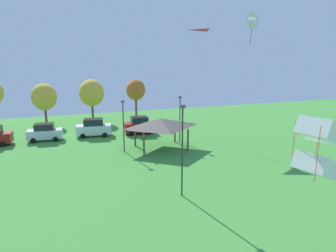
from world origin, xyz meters
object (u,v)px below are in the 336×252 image
Objects in this scene: kite_flying_5 at (252,20)px; treeline_tree_4 at (136,90)px; kite_flying_3 at (317,148)px; parked_car_rightmost_in_row at (139,125)px; kite_flying_1 at (209,38)px; parked_car_second_from_left at (45,132)px; light_post_1 at (123,123)px; treeline_tree_3 at (92,93)px; light_post_0 at (182,146)px; treeline_tree_2 at (44,97)px; parked_car_third_from_left at (94,128)px; light_post_2 at (180,116)px; park_pavilion at (161,123)px.

treeline_tree_4 is at bearing 126.82° from kite_flying_5.
parked_car_rightmost_in_row is at bearing 88.01° from kite_flying_3.
kite_flying_1 is at bearing 71.00° from kite_flying_3.
parked_car_second_from_left is 0.74× the size of light_post_1.
kite_flying_1 reaches higher than parked_car_second_from_left.
parked_car_second_from_left is 12.66m from treeline_tree_3.
parked_car_rightmost_in_row is (-13.82, 4.94, -13.78)m from kite_flying_5.
kite_flying_1 is 0.61× the size of light_post_0.
light_post_0 is at bearing -83.21° from treeline_tree_3.
treeline_tree_4 is (-11.67, 15.59, -10.07)m from kite_flying_5.
light_post_1 is 19.74m from treeline_tree_2.
kite_flying_3 is 42.08m from treeline_tree_4.
light_post_2 is at bearing -24.67° from parked_car_third_from_left.
light_post_1 is at bearing 99.07° from light_post_0.
parked_car_rightmost_in_row is at bearing -101.41° from treeline_tree_4.
light_post_2 reaches higher than parked_car_second_from_left.
kite_flying_3 is at bearing -90.08° from parked_car_rightmost_in_row.
light_post_2 is (9.89, -6.32, 2.09)m from parked_car_third_from_left.
kite_flying_5 is at bearing -30.36° from treeline_tree_2.
kite_flying_1 reaches higher than park_pavilion.
kite_flying_5 is at bearing 43.50° from light_post_0.
light_post_1 is 17.92m from treeline_tree_3.
kite_flying_3 is 24.45m from light_post_1.
treeline_tree_3 is (-13.43, 14.81, -8.08)m from kite_flying_1.
kite_flying_5 is 21.93m from treeline_tree_4.
kite_flying_3 is 31.22m from kite_flying_5.
kite_flying_1 is 10.56m from light_post_2.
kite_flying_1 is 12.75m from park_pavilion.
treeline_tree_2 is (-26.21, 15.35, -10.60)m from kite_flying_5.
treeline_tree_3 reaches higher than light_post_1.
kite_flying_1 is at bearing 173.02° from kite_flying_5.
parked_car_rightmost_in_row is 0.61× the size of treeline_tree_4.
parked_car_third_from_left is (6.09, 0.16, 0.08)m from parked_car_second_from_left.
parked_car_third_from_left is at bearing 98.89° from kite_flying_3.
parked_car_second_from_left is at bearing 109.21° from kite_flying_3.
treeline_tree_3 is at bearing 95.65° from kite_flying_3.
treeline_tree_4 is (2.15, 10.65, 3.71)m from parked_car_rightmost_in_row.
kite_flying_5 is at bearing 11.26° from park_pavilion.
treeline_tree_2 is at bearing 149.64° from kite_flying_5.
treeline_tree_2 is at bearing 116.47° from light_post_1.
light_post_2 is 0.83× the size of treeline_tree_3.
light_post_0 is at bearing -92.84° from parked_car_rightmost_in_row.
kite_flying_3 is at bearing -73.19° from parked_car_third_from_left.
treeline_tree_3 is (-5.22, 10.56, 3.51)m from parked_car_rightmost_in_row.
kite_flying_3 is 0.42× the size of light_post_2.
treeline_tree_3 is (-9.02, 16.11, 1.43)m from light_post_2.
kite_flying_1 is at bearing 14.16° from light_post_1.
treeline_tree_4 is (14.54, 0.24, 0.53)m from treeline_tree_2.
treeline_tree_3 is at bearing 119.23° from light_post_2.
kite_flying_5 is 0.56× the size of light_post_0.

